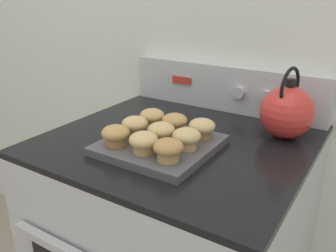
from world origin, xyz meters
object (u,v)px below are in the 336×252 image
object	(u,v)px
muffin_r1_c1	(160,131)
tea_kettle	(287,111)
muffin_pan	(160,145)
muffin_r0_c2	(168,149)
muffin_r2_c0	(152,117)
muffin_r0_c1	(142,141)
muffin_r1_c2	(187,138)
muffin_r2_c1	(175,122)
muffin_r2_c2	(202,128)
muffin_r0_c0	(116,135)
muffin_r1_c0	(135,125)

from	to	relation	value
muffin_r1_c1	tea_kettle	bearing A→B (deg)	45.71
muffin_r1_c1	muffin_pan	bearing A→B (deg)	167.03
muffin_r0_c2	muffin_r1_c1	world-z (taller)	same
muffin_r2_c0	tea_kettle	xyz separation A→B (m)	(0.35, 0.19, 0.03)
muffin_r0_c1	muffin_r1_c2	xyz separation A→B (m)	(0.08, 0.08, 0.00)
muffin_r2_c1	tea_kettle	bearing A→B (deg)	35.04
muffin_r1_c1	muffin_r1_c2	xyz separation A→B (m)	(0.08, 0.00, 0.00)
muffin_r0_c2	muffin_r1_c1	size ratio (longest dim) A/B	1.00
muffin_r2_c2	muffin_r1_c2	bearing A→B (deg)	-90.20
muffin_r0_c0	muffin_r2_c2	size ratio (longest dim) A/B	1.00
muffin_r0_c2	muffin_r1_c0	bearing A→B (deg)	152.99
tea_kettle	muffin_r2_c1	bearing A→B (deg)	-144.96
muffin_r0_c1	tea_kettle	size ratio (longest dim) A/B	0.35
muffin_r0_c1	muffin_r1_c2	size ratio (longest dim) A/B	1.00
muffin_pan	muffin_r1_c0	distance (m)	0.09
muffin_r0_c1	tea_kettle	xyz separation A→B (m)	(0.26, 0.35, 0.03)
muffin_r0_c0	muffin_r0_c1	bearing A→B (deg)	1.16
muffin_r0_c2	muffin_r1_c2	distance (m)	0.08
muffin_pan	muffin_r2_c0	distance (m)	0.12
muffin_r0_c0	tea_kettle	size ratio (longest dim) A/B	0.35
muffin_r1_c0	tea_kettle	xyz separation A→B (m)	(0.35, 0.27, 0.03)
muffin_r0_c2	muffin_r1_c2	bearing A→B (deg)	88.04
muffin_r0_c1	muffin_r2_c0	size ratio (longest dim) A/B	1.00
muffin_r0_c0	muffin_r2_c0	distance (m)	0.16
muffin_r1_c1	muffin_r1_c2	bearing A→B (deg)	0.18
muffin_r0_c1	muffin_r1_c1	xyz separation A→B (m)	(0.00, 0.08, 0.00)
muffin_r0_c0	muffin_r0_c1	xyz separation A→B (m)	(0.09, 0.00, 0.00)
muffin_r0_c2	muffin_r1_c0	world-z (taller)	same
muffin_r1_c0	muffin_r2_c2	world-z (taller)	same
muffin_r0_c2	muffin_r1_c2	xyz separation A→B (m)	(0.00, 0.08, 0.00)
muffin_r2_c1	muffin_r2_c2	world-z (taller)	same
muffin_r1_c2	muffin_r0_c2	bearing A→B (deg)	-91.96
muffin_r1_c0	muffin_r2_c2	xyz separation A→B (m)	(0.17, 0.09, 0.00)
muffin_r1_c1	muffin_r2_c1	world-z (taller)	same
muffin_r0_c2	muffin_r2_c2	bearing A→B (deg)	88.93
muffin_r0_c1	muffin_r0_c2	world-z (taller)	same
muffin_r1_c0	muffin_r0_c0	bearing A→B (deg)	-90.73
muffin_r1_c1	tea_kettle	xyz separation A→B (m)	(0.26, 0.27, 0.03)
muffin_r0_c2	muffin_r2_c1	bearing A→B (deg)	116.76
muffin_pan	muffin_r1_c2	distance (m)	0.09
muffin_r1_c0	muffin_r2_c1	bearing A→B (deg)	45.23
muffin_pan	muffin_r0_c1	size ratio (longest dim) A/B	3.89
muffin_r0_c1	muffin_r0_c2	distance (m)	0.08
muffin_r0_c1	muffin_r1_c2	distance (m)	0.12
muffin_r1_c0	muffin_r2_c0	world-z (taller)	same
muffin_r0_c0	muffin_r1_c0	size ratio (longest dim) A/B	1.00
muffin_pan	muffin_r2_c2	size ratio (longest dim) A/B	3.89
muffin_r1_c1	muffin_r2_c1	bearing A→B (deg)	93.04
muffin_r0_c1	muffin_r2_c2	world-z (taller)	same
muffin_r0_c0	muffin_r1_c2	world-z (taller)	same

